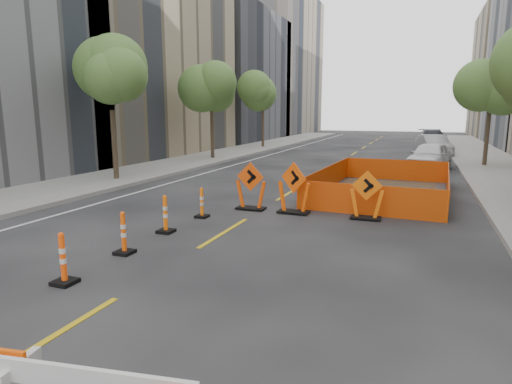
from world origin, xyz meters
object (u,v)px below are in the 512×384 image
at_px(channelizer_4, 124,233).
at_px(parked_car_near, 430,156).
at_px(parked_car_mid, 434,146).
at_px(parked_car_far, 432,139).
at_px(channelizer_3, 63,258).
at_px(channelizer_6, 202,203).
at_px(chevron_sign_left, 251,186).
at_px(channelizer_5, 165,214).
at_px(chevron_sign_center, 294,188).
at_px(chevron_sign_right, 367,195).

xyz_separation_m(channelizer_4, parked_car_near, (6.75, 18.07, 0.28)).
xyz_separation_m(parked_car_mid, parked_car_far, (0.02, 7.61, 0.06)).
height_order(channelizer_3, channelizer_6, channelizer_3).
distance_m(chevron_sign_left, parked_car_near, 14.01).
relative_size(channelizer_3, parked_car_far, 0.18).
distance_m(channelizer_6, chevron_sign_left, 1.89).
distance_m(channelizer_5, channelizer_6, 1.86).
distance_m(channelizer_3, parked_car_mid, 29.19).
xyz_separation_m(channelizer_3, parked_car_far, (7.08, 35.93, 0.32)).
bearing_deg(parked_car_far, chevron_sign_left, -106.45).
bearing_deg(channelizer_4, chevron_sign_center, 64.37).
height_order(channelizer_4, channelizer_6, channelizer_4).
relative_size(channelizer_3, channelizer_5, 0.98).
distance_m(chevron_sign_center, parked_car_mid, 21.70).
height_order(channelizer_6, chevron_sign_left, chevron_sign_left).
xyz_separation_m(channelizer_3, chevron_sign_right, (4.72, 7.14, 0.24)).
bearing_deg(channelizer_5, chevron_sign_right, 35.25).
height_order(channelizer_6, chevron_sign_right, chevron_sign_right).
relative_size(channelizer_4, parked_car_mid, 0.21).
xyz_separation_m(channelizer_6, chevron_sign_center, (2.49, 1.55, 0.36)).
relative_size(channelizer_4, chevron_sign_center, 0.60).
xyz_separation_m(channelizer_4, channelizer_6, (0.03, 3.70, -0.03)).
bearing_deg(chevron_sign_center, channelizer_6, -123.19).
bearing_deg(channelizer_3, parked_car_near, 71.45).
relative_size(channelizer_5, chevron_sign_left, 0.65).
height_order(chevron_sign_left, parked_car_far, parked_car_far).
relative_size(chevron_sign_left, parked_car_far, 0.28).
height_order(channelizer_3, parked_car_far, parked_car_far).
relative_size(channelizer_5, parked_car_far, 0.18).
bearing_deg(channelizer_4, chevron_sign_left, 78.89).
relative_size(channelizer_6, chevron_sign_right, 0.63).
bearing_deg(channelizer_6, channelizer_3, -89.68).
bearing_deg(channelizer_3, chevron_sign_center, 70.91).
xyz_separation_m(chevron_sign_right, parked_car_mid, (2.34, 21.17, 0.02)).
height_order(parked_car_near, parked_car_far, parked_car_far).
bearing_deg(channelizer_5, chevron_sign_left, 71.92).
height_order(channelizer_5, parked_car_far, parked_car_far).
relative_size(parked_car_near, parked_car_far, 0.80).
height_order(chevron_sign_left, chevron_sign_center, chevron_sign_center).
height_order(channelizer_4, parked_car_far, parked_car_far).
distance_m(chevron_sign_left, parked_car_far, 29.45).
bearing_deg(parked_car_mid, channelizer_3, -117.78).
relative_size(channelizer_3, parked_car_near, 0.22).
relative_size(chevron_sign_left, parked_car_mid, 0.34).
distance_m(channelizer_4, chevron_sign_right, 7.14).
xyz_separation_m(chevron_sign_right, parked_car_near, (1.96, 12.77, 0.03)).
bearing_deg(chevron_sign_left, channelizer_6, -118.95).
height_order(chevron_sign_right, parked_car_near, parked_car_near).
bearing_deg(channelizer_3, channelizer_6, 90.32).
xyz_separation_m(channelizer_5, chevron_sign_left, (1.12, 3.42, 0.28)).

